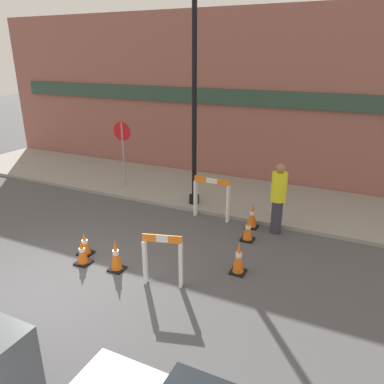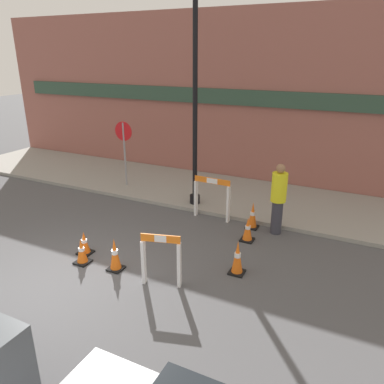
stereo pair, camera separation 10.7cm
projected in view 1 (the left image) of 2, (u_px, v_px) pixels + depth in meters
The scene contains 14 objects.
ground_plane at pixel (45, 291), 6.93m from camera, with size 60.00×60.00×0.00m, color #4C4C4F.
sidewalk_slab at pixel (188, 188), 12.11m from camera, with size 18.00×3.25×0.10m.
storefront_facade at pixel (210, 97), 12.61m from camera, with size 18.00×0.22×5.50m.
streetlamp_post at pixel (194, 66), 9.45m from camera, with size 0.44×0.44×5.88m.
stop_sign at pixel (123, 143), 11.74m from camera, with size 0.60×0.06×2.06m.
barricade_0 at pixel (163, 259), 6.95m from camera, with size 0.75×0.33×1.05m.
barricade_1 at pixel (212, 196), 9.79m from camera, with size 1.00×0.16×1.13m.
traffic_cone_0 at pixel (239, 258), 7.39m from camera, with size 0.30×0.30×0.72m.
traffic_cone_1 at pixel (116, 255), 7.50m from camera, with size 0.30×0.30×0.70m.
traffic_cone_2 at pixel (248, 229), 8.72m from camera, with size 0.30×0.30×0.59m.
traffic_cone_3 at pixel (82, 252), 7.75m from camera, with size 0.30×0.30×0.55m.
traffic_cone_4 at pixel (252, 215), 9.36m from camera, with size 0.30×0.30×0.68m.
traffic_cone_5 at pixel (85, 244), 8.12m from camera, with size 0.30×0.30×0.53m.
person_worker at pixel (278, 197), 8.89m from camera, with size 0.51×0.51×1.75m.
Camera 1 is at (4.98, -4.12, 4.14)m, focal length 35.00 mm.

